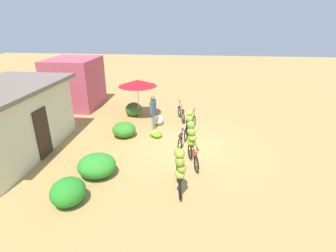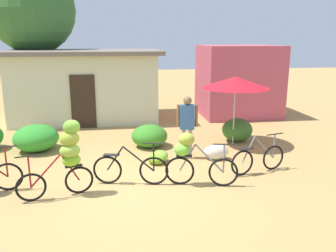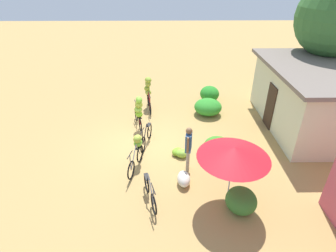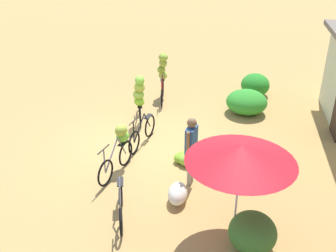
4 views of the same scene
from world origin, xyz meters
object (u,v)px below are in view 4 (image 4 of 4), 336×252
at_px(bicycle_rightmost, 121,204).
at_px(bicycle_by_shop, 119,146).
at_px(bicycle_near_pile, 139,95).
at_px(banana_pile_on_ground, 185,159).
at_px(produce_sack, 178,193).
at_px(bicycle_leftmost, 163,72).
at_px(person_vendor, 191,144).
at_px(market_umbrella, 241,153).
at_px(bicycle_center_loaded, 142,133).

bearing_deg(bicycle_rightmost, bicycle_by_shop, -163.36).
relative_size(bicycle_near_pile, bicycle_by_shop, 1.01).
height_order(banana_pile_on_ground, produce_sack, produce_sack).
height_order(bicycle_rightmost, produce_sack, bicycle_rightmost).
xyz_separation_m(bicycle_by_shop, produce_sack, (1.05, 1.66, -0.50)).
distance_m(bicycle_leftmost, person_vendor, 5.39).
xyz_separation_m(bicycle_leftmost, person_vendor, (5.13, 1.65, 0.12)).
relative_size(bicycle_by_shop, bicycle_rightmost, 1.04).
xyz_separation_m(produce_sack, person_vendor, (-0.79, 0.19, 0.87)).
bearing_deg(bicycle_leftmost, bicycle_near_pile, -8.69).
bearing_deg(market_umbrella, person_vendor, -147.19).
relative_size(market_umbrella, bicycle_leftmost, 1.30).
height_order(bicycle_center_loaded, bicycle_by_shop, bicycle_by_shop).
relative_size(market_umbrella, bicycle_near_pile, 1.31).
distance_m(market_umbrella, bicycle_by_shop, 3.77).
height_order(banana_pile_on_ground, person_vendor, person_vendor).
xyz_separation_m(bicycle_rightmost, banana_pile_on_ground, (-2.38, 1.08, -0.21)).
bearing_deg(produce_sack, bicycle_rightmost, -55.27).
bearing_deg(produce_sack, bicycle_center_loaded, -150.01).
relative_size(bicycle_by_shop, banana_pile_on_ground, 2.15).
bearing_deg(bicycle_leftmost, person_vendor, 17.87).
bearing_deg(produce_sack, bicycle_by_shop, -122.31).
bearing_deg(bicycle_by_shop, market_umbrella, 56.29).
distance_m(bicycle_by_shop, produce_sack, 2.03).
bearing_deg(market_umbrella, produce_sack, -125.43).
distance_m(bicycle_near_pile, bicycle_by_shop, 2.73).
bearing_deg(bicycle_center_loaded, market_umbrella, 38.85).
bearing_deg(market_umbrella, banana_pile_on_ground, -152.22).
bearing_deg(banana_pile_on_ground, bicycle_center_loaded, -120.93).
relative_size(bicycle_leftmost, produce_sack, 2.37).
height_order(bicycle_near_pile, produce_sack, bicycle_near_pile).
distance_m(bicycle_leftmost, bicycle_center_loaded, 3.55).
bearing_deg(market_umbrella, bicycle_by_shop, -123.71).
xyz_separation_m(bicycle_center_loaded, person_vendor, (1.64, 1.59, 0.72)).
distance_m(bicycle_near_pile, person_vendor, 3.58).
relative_size(market_umbrella, bicycle_center_loaded, 1.25).
height_order(bicycle_by_shop, banana_pile_on_ground, bicycle_by_shop).
distance_m(bicycle_leftmost, produce_sack, 6.14).
bearing_deg(bicycle_near_pile, bicycle_leftmost, 171.31).
bearing_deg(person_vendor, bicycle_leftmost, -162.13).
relative_size(bicycle_near_pile, bicycle_rightmost, 1.06).
relative_size(bicycle_rightmost, banana_pile_on_ground, 2.06).
height_order(market_umbrella, bicycle_near_pile, market_umbrella).
distance_m(market_umbrella, bicycle_center_loaded, 4.59).
xyz_separation_m(market_umbrella, banana_pile_on_ground, (-2.53, -1.33, -1.83)).
xyz_separation_m(bicycle_by_shop, banana_pile_on_ground, (-0.56, 1.62, -0.57)).
xyz_separation_m(bicycle_center_loaded, banana_pile_on_ground, (0.82, 1.36, -0.22)).
distance_m(market_umbrella, person_vendor, 2.22).
bearing_deg(bicycle_by_shop, bicycle_leftmost, 177.67).
bearing_deg(bicycle_leftmost, market_umbrella, 21.96).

